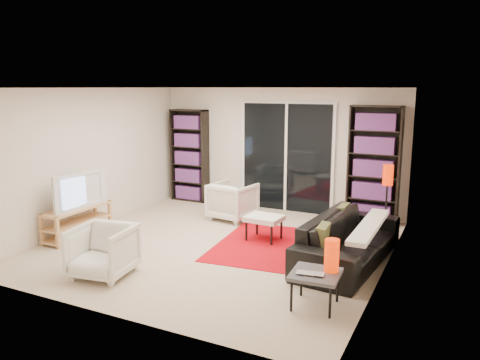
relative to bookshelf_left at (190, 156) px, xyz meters
name	(u,v)px	position (x,y,z in m)	size (l,w,h in m)	color
floor	(217,245)	(1.95, -2.33, -0.98)	(5.00, 5.00, 0.00)	tan
wall_back	(278,149)	(1.95, 0.17, 0.22)	(5.00, 0.02, 2.40)	silver
wall_front	(99,207)	(1.95, -4.83, 0.22)	(5.00, 0.02, 2.40)	silver
wall_left	(90,158)	(-0.55, -2.33, 0.22)	(0.02, 5.00, 2.40)	silver
wall_right	(388,184)	(4.45, -2.33, 0.22)	(0.02, 5.00, 2.40)	silver
ceiling	(215,88)	(1.95, -2.33, 1.42)	(5.00, 5.00, 0.02)	white
sliding_door	(286,158)	(2.15, 0.13, 0.07)	(1.92, 0.08, 2.16)	white
bookshelf_left	(190,156)	(0.00, 0.00, 0.00)	(0.80, 0.30, 1.95)	black
bookshelf_right	(374,165)	(3.85, 0.00, 0.07)	(0.90, 0.30, 2.10)	black
tv_stand	(78,221)	(-0.29, -2.97, -0.71)	(0.39, 1.23, 0.50)	tan
tv	(76,190)	(-0.27, -2.97, -0.18)	(1.01, 0.13, 0.58)	black
rug	(268,245)	(2.66, -1.99, -0.97)	(1.52, 2.06, 0.01)	#B40510
sofa	(349,240)	(3.94, -2.14, -0.65)	(2.25, 0.88, 0.66)	black
armchair_back	(233,201)	(1.50, -0.92, -0.63)	(0.73, 0.75, 0.69)	silver
armchair_front	(103,251)	(1.21, -4.04, -0.64)	(0.72, 0.74, 0.67)	silver
ottoman	(264,219)	(2.51, -1.79, -0.63)	(0.58, 0.49, 0.40)	silver
side_table	(315,276)	(3.93, -3.66, -0.62)	(0.57, 0.57, 0.40)	#3F3F43
laptop	(309,275)	(3.90, -3.79, -0.56)	(0.30, 0.19, 0.02)	silver
table_lamp	(332,255)	(4.07, -3.54, -0.39)	(0.16, 0.16, 0.37)	red
floor_lamp	(387,184)	(4.23, -0.86, -0.07)	(0.18, 0.18, 1.21)	black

